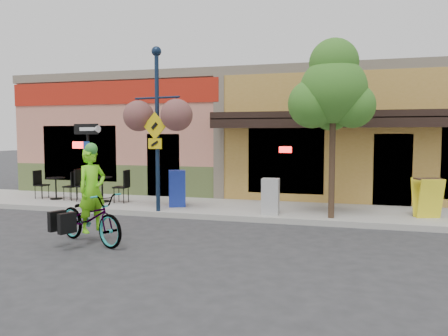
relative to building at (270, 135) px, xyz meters
name	(u,v)px	position (x,y,z in m)	size (l,w,h in m)	color
ground	(219,225)	(0.00, -7.50, -2.25)	(90.00, 90.00, 0.00)	#2D2D30
sidewalk	(238,209)	(0.00, -5.50, -2.17)	(24.00, 3.00, 0.15)	#9E9B93
curb	(225,218)	(0.00, -6.95, -2.17)	(24.00, 0.12, 0.15)	#A8A59E
building	(270,135)	(0.00, 0.00, 0.00)	(18.20, 8.20, 4.50)	tan
bicycle	(91,218)	(-2.05, -10.04, -1.71)	(0.71, 2.05, 1.08)	#942D0D
cyclist_rider	(92,202)	(-2.00, -10.04, -1.38)	(0.64, 0.42, 1.74)	#70E618
lamp_post	(157,130)	(-1.96, -6.85, 0.16)	(1.44, 0.58, 4.52)	#12223B
one_way_sign	(88,166)	(-4.17, -6.82, -0.88)	(0.93, 0.20, 2.43)	black
cafe_set_left	(56,185)	(-6.13, -5.71, -1.63)	(1.57, 0.79, 0.94)	black
cafe_set_right	(102,186)	(-4.35, -5.81, -1.58)	(1.73, 0.86, 1.04)	black
newspaper_box_blue	(177,188)	(-1.75, -5.97, -1.56)	(0.48, 0.43, 1.07)	#1A2E9E
newspaper_box_grey	(270,196)	(1.13, -6.51, -1.62)	(0.45, 0.40, 0.96)	#AEAEAE
street_tree	(333,128)	(2.72, -6.60, 0.18)	(1.78, 1.78, 4.56)	#3D7A26
sandwich_board	(431,199)	(5.13, -6.06, -1.59)	(0.61, 0.45, 1.02)	yellow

